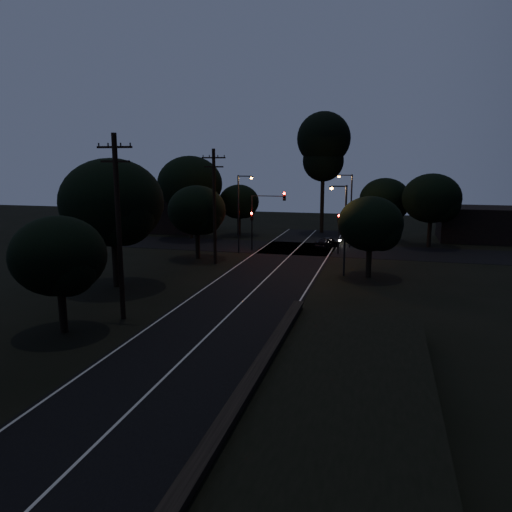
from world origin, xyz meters
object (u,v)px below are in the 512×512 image
Objects in this scene: utility_pole_far at (214,205)px; signal_right at (339,226)px; streetlight_b at (349,206)px; utility_pole_mid at (119,225)px; streetlight_a at (240,208)px; signal_mast at (267,210)px; car at (327,242)px; streetlight_c at (343,224)px; tall_pine at (324,146)px; signal_left at (252,224)px.

utility_pole_far is 2.56× the size of signal_right.
utility_pole_mid is at bearing -111.30° from streetlight_b.
signal_right is 4.45m from streetlight_b.
streetlight_b is (10.61, 6.00, 0.00)m from streetlight_a.
signal_mast reaches higher than car.
streetlight_c is (11.83, 15.00, -1.39)m from utility_pole_mid.
tall_pine is 26.40m from streetlight_c.
tall_pine is at bearing 100.93° from streetlight_c.
signal_left is at bearing 70.41° from streetlight_a.
utility_pole_far is at bearing 74.41° from car.
streetlight_c is at bearing -79.07° from tall_pine.
signal_right is at bearing -100.00° from streetlight_b.
tall_pine is at bearing 69.64° from streetlight_a.
streetlight_a is (0.69, 6.00, -0.85)m from utility_pole_far.
signal_mast is at bearing -104.62° from tall_pine.
utility_pole_far is at bearing -96.59° from streetlight_a.
tall_pine is (7.00, 23.00, 5.82)m from utility_pole_far.
utility_pole_mid is 30.28m from car.
utility_pole_mid is 2.68× the size of signal_right.
utility_pole_mid is 27.30m from signal_right.
signal_right is 4.35m from car.
utility_pole_mid is 1.38× the size of streetlight_b.
car is (2.11, -11.58, -10.70)m from tall_pine.
signal_left is at bearing 136.24° from streetlight_c.
utility_pole_far is 12.05m from streetlight_c.
utility_pole_mid reaches higher than signal_left.
tall_pine is at bearing 80.07° from utility_pole_mid.
signal_mast is 3.13m from streetlight_a.
signal_right is (3.60, -15.01, -8.47)m from tall_pine.
signal_right is 7.66m from signal_mast.
tall_pine is at bearing 103.49° from signal_right.
streetlight_a is (0.69, 23.00, -1.10)m from utility_pole_mid.
signal_mast reaches higher than signal_left.
utility_pole_far reaches higher than signal_right.
streetlight_a is 2.23× the size of car.
streetlight_b is at bearing 29.48° from streetlight_a.
signal_left and signal_right have the same top height.
utility_pole_far reaches higher than car.
signal_mast is 0.78× the size of streetlight_a.
utility_pole_mid is at bearing -128.26° from streetlight_c.
streetlight_c reaches higher than car.
streetlight_c is at bearing -82.98° from signal_right.
utility_pole_mid is at bearing 95.22° from car.
utility_pole_far is at bearing -143.00° from signal_right.
streetlight_c is (0.52, -14.00, -0.29)m from streetlight_b.
car is at bearing 32.79° from streetlight_a.
streetlight_c is (1.23, -9.99, 1.51)m from signal_right.
utility_pole_mid is at bearing -97.04° from signal_mast.
streetlight_a is at bearing 55.77° from car.
car is (6.02, 3.43, -3.73)m from signal_mast.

